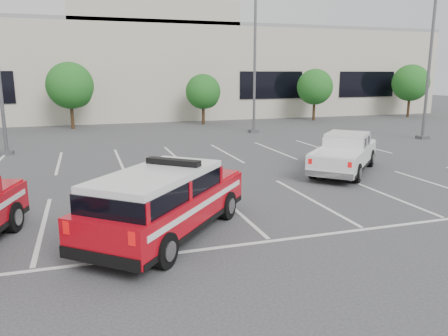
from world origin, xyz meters
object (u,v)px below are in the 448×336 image
Objects in this scene: tree_mid_left at (71,87)px; light_pole_mid at (255,56)px; white_pickup at (344,157)px; tree_mid_right at (204,93)px; fire_chief_suv at (165,206)px; convention_building at (128,66)px; light_pole_right at (430,54)px; tree_right at (315,88)px; tree_far_right at (411,84)px.

light_pole_mid is at bearing -26.92° from tree_mid_left.
tree_mid_left is 0.98× the size of white_pickup.
tree_mid_right reaches higher than fire_chief_suv.
tree_mid_right is 24.96m from fire_chief_suv.
tree_mid_left is at bearing 153.08° from light_pole_mid.
convention_building is at bearing 116.57° from tree_mid_right.
tree_mid_right is 16.47m from light_pole_right.
tree_mid_left is 0.47× the size of light_pole_mid.
tree_mid_left is at bearing -117.40° from convention_building.
tree_right is at bearing 36.77° from light_pole_mid.
convention_building is 13.58× the size of tree_right.
tree_far_right is at bearing 81.21° from fire_chief_suv.
light_pole_right is at bearing 78.00° from white_pickup.
tree_mid_right is 0.74× the size of fire_chief_suv.
convention_building reaches higher than tree_right.
light_pole_mid is 10.82m from light_pole_right.
convention_building is 26.83m from tree_far_right.
tree_mid_right is (10.00, -0.00, -0.54)m from tree_mid_left.
white_pickup is (0.93, -18.72, -1.87)m from tree_mid_right.
tree_mid_left is at bearing 136.46° from fire_chief_suv.
tree_mid_left reaches higher than white_pickup.
tree_right reaches higher than fire_chief_suv.
white_pickup is at bearing -94.44° from light_pole_mid.
tree_mid_right is 0.39× the size of light_pole_right.
tree_right is at bearing 94.04° from fire_chief_suv.
tree_far_right is at bearing 52.96° from light_pole_right.
white_pickup is (-19.07, -18.72, -2.41)m from tree_far_right.
tree_far_right is (20.00, 0.00, 0.54)m from tree_mid_right.
tree_far_right is at bearing 0.00° from tree_right.
tree_mid_left is at bearing 150.05° from light_pole_right.
tree_mid_left is 20.00m from tree_right.
light_pole_right is at bearing -47.83° from tree_mid_right.
convention_building reaches higher than light_pole_right.
tree_far_right reaches higher than white_pickup.
fire_chief_suv is (-17.46, -23.75, -2.00)m from tree_right.
convention_building is 12.38× the size of tree_mid_left.
light_pole_right is (10.91, -12.05, 2.68)m from tree_mid_right.
convention_building reaches higher than tree_far_right.
light_pole_mid is 1.00× the size of light_pole_right.
tree_mid_right is at bearing 132.17° from light_pole_right.
convention_building reaches higher than tree_mid_left.
tree_right is (14.91, -9.82, -1.95)m from convention_building.
fire_chief_suv is 9.78m from white_pickup.
fire_chief_suv is at bearing -139.14° from tree_far_right.
tree_mid_right is at bearing -63.43° from convention_building.
light_pole_mid is (11.91, -6.05, 2.14)m from tree_mid_left.
tree_mid_left is 24.23m from light_pole_right.
light_pole_right reaches higher than tree_right.
light_pole_mid is at bearing -72.48° from tree_mid_right.
tree_right is (20.00, -0.00, -0.27)m from tree_mid_left.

